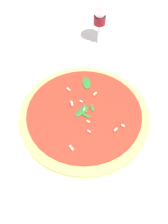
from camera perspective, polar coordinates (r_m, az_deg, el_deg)
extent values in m
plane|color=silver|center=(0.59, -1.25, -2.21)|extent=(6.00, 6.00, 0.00)
cylinder|color=white|center=(0.59, 0.00, -1.39)|extent=(0.36, 0.36, 0.01)
cylinder|color=tan|center=(0.57, 0.00, -0.53)|extent=(0.34, 0.34, 0.02)
cylinder|color=#A82D1E|center=(0.56, 0.00, 0.18)|extent=(0.30, 0.30, 0.01)
ellipsoid|color=#336D27|center=(0.56, 0.29, 1.00)|extent=(0.03, 0.02, 0.01)
ellipsoid|color=#277428|center=(0.62, 0.67, 7.58)|extent=(0.05, 0.04, 0.01)
ellipsoid|color=#2A662C|center=(0.56, -0.73, 0.43)|extent=(0.03, 0.05, 0.01)
ellipsoid|color=#2B6D26|center=(0.55, 0.45, -0.84)|extent=(0.03, 0.02, 0.01)
ellipsoid|color=#326B2C|center=(0.57, 2.01, 1.40)|extent=(0.03, 0.01, 0.01)
cube|color=beige|center=(0.59, 2.88, 4.74)|extent=(0.01, 0.01, 0.01)
cube|color=beige|center=(0.50, -3.32, -9.37)|extent=(0.01, 0.01, 0.01)
cube|color=beige|center=(0.57, -0.74, 2.75)|extent=(0.01, 0.01, 0.00)
cube|color=beige|center=(0.53, 8.27, -4.60)|extent=(0.01, 0.01, 0.01)
cube|color=beige|center=(0.54, 10.13, -3.58)|extent=(0.01, 0.01, 0.00)
cube|color=beige|center=(0.57, -3.20, 2.19)|extent=(0.01, 0.01, 0.01)
cube|color=beige|center=(0.52, 1.34, -5.10)|extent=(0.01, 0.01, 0.00)
cube|color=beige|center=(0.60, -4.30, 5.79)|extent=(0.01, 0.01, 0.01)
cube|color=beige|center=(0.53, 1.09, -2.54)|extent=(0.01, 0.01, 0.00)
cube|color=beige|center=(0.56, -0.04, 0.71)|extent=(0.01, 0.01, 0.00)
cylinder|color=white|center=(0.82, 3.70, 17.32)|extent=(0.08, 0.08, 0.00)
cylinder|color=white|center=(0.80, 3.86, 19.53)|extent=(0.01, 0.01, 0.07)
cone|color=white|center=(0.76, 4.20, 24.28)|extent=(0.07, 0.07, 0.08)
cylinder|color=maroon|center=(0.77, 4.09, 22.87)|extent=(0.04, 0.04, 0.03)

